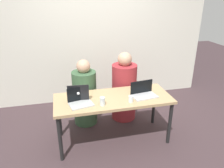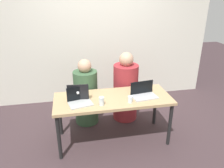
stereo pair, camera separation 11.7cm
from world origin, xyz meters
The scene contains 10 objects.
ground_plane centered at (0.00, 0.00, 0.00)m, with size 12.00×12.00×0.00m, color #3D2E31.
back_wall centered at (0.00, 1.50, 1.31)m, with size 4.50×0.10×2.62m, color silver.
desk centered at (0.00, 0.00, 0.64)m, with size 1.64×0.66×0.70m.
person_on_left centered at (-0.34, 0.58, 0.49)m, with size 0.46×0.46×1.11m.
person_on_right centered at (0.34, 0.58, 0.53)m, with size 0.48×0.48×1.19m.
laptop_front_left centered at (-0.47, -0.08, 0.75)m, with size 0.34×0.28×0.21m.
laptop_front_right centered at (0.43, -0.05, 0.75)m, with size 0.37×0.26×0.21m.
laptop_back_left centered at (-0.47, 0.07, 0.75)m, with size 0.31×0.29×0.24m.
water_glass_right centered at (0.20, -0.19, 0.74)m, with size 0.06×0.06×0.09m.
water_glass_left centered at (-0.19, -0.19, 0.75)m, with size 0.07×0.07×0.11m.
Camera 2 is at (-0.55, -2.70, 2.07)m, focal length 35.00 mm.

